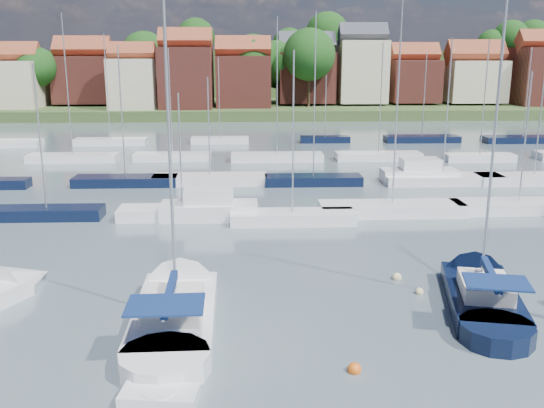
{
  "coord_description": "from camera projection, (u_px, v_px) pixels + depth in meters",
  "views": [
    {
      "loc": [
        -2.54,
        -22.55,
        11.81
      ],
      "look_at": [
        -1.01,
        14.0,
        2.58
      ],
      "focal_mm": 40.0,
      "sensor_mm": 36.0,
      "label": 1
    }
  ],
  "objects": [
    {
      "name": "buoy_g",
      "position": [
        419.0,
        294.0,
        30.39
      ],
      "size": [
        0.42,
        0.42,
        0.42
      ],
      "primitive_type": "sphere",
      "color": "beige",
      "rests_on": "ground"
    },
    {
      "name": "marina_field",
      "position": [
        293.0,
        172.0,
        58.86
      ],
      "size": [
        79.62,
        41.41,
        15.93
      ],
      "color": "white",
      "rests_on": "ground"
    },
    {
      "name": "sailboat_centre",
      "position": [
        179.0,
        300.0,
        28.71
      ],
      "size": [
        3.79,
        13.36,
        17.97
      ],
      "rotation": [
        0.0,
        0.0,
        1.59
      ],
      "color": "white",
      "rests_on": "ground"
    },
    {
      "name": "buoy_e",
      "position": [
        397.0,
        279.0,
        32.31
      ],
      "size": [
        0.5,
        0.5,
        0.5
      ],
      "primitive_type": "sphere",
      "color": "beige",
      "rests_on": "ground"
    },
    {
      "name": "buoy_d",
      "position": [
        354.0,
        372.0,
        22.98
      ],
      "size": [
        0.54,
        0.54,
        0.54
      ],
      "primitive_type": "sphere",
      "color": "#D85914",
      "rests_on": "ground"
    },
    {
      "name": "sailboat_navy",
      "position": [
        477.0,
        288.0,
        30.22
      ],
      "size": [
        5.56,
        12.21,
        16.36
      ],
      "rotation": [
        0.0,
        0.0,
        1.36
      ],
      "color": "black",
      "rests_on": "ground"
    },
    {
      "name": "tender",
      "position": [
        159.0,
        397.0,
        20.91
      ],
      "size": [
        2.79,
        1.54,
        0.58
      ],
      "rotation": [
        0.0,
        0.0,
        -0.12
      ],
      "color": "white",
      "rests_on": "ground"
    },
    {
      "name": "far_shore_town",
      "position": [
        265.0,
        81.0,
        152.32
      ],
      "size": [
        212.46,
        90.0,
        22.27
      ],
      "color": "#3F5329",
      "rests_on": "ground"
    },
    {
      "name": "buoy_c",
      "position": [
        136.0,
        354.0,
        24.32
      ],
      "size": [
        0.54,
        0.54,
        0.54
      ],
      "primitive_type": "sphere",
      "color": "#D85914",
      "rests_on": "ground"
    },
    {
      "name": "buoy_b",
      "position": [
        140.0,
        384.0,
        22.13
      ],
      "size": [
        0.46,
        0.46,
        0.46
      ],
      "primitive_type": "sphere",
      "color": "beige",
      "rests_on": "ground"
    },
    {
      "name": "ground",
      "position": [
        271.0,
        167.0,
        63.58
      ],
      "size": [
        260.0,
        260.0,
        0.0
      ],
      "primitive_type": "plane",
      "color": "#425359",
      "rests_on": "ground"
    }
  ]
}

